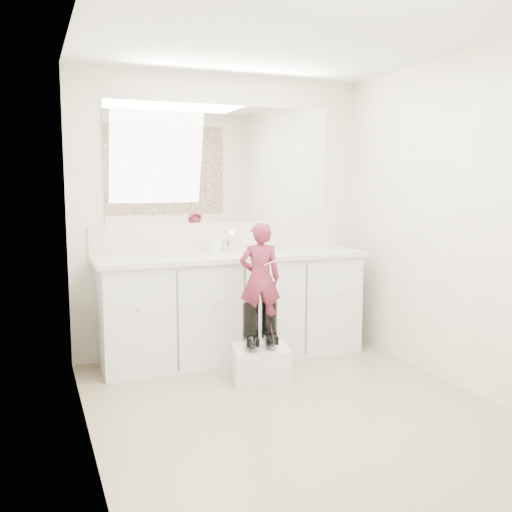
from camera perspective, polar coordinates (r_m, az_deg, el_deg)
name	(u,v)px	position (r m, az deg, el deg)	size (l,w,h in m)	color
floor	(296,409)	(3.89, 4.03, -15.06)	(3.00, 3.00, 0.00)	#89715A
ceiling	(300,29)	(3.71, 4.38, 21.66)	(3.00, 3.00, 0.00)	white
wall_back	(222,215)	(5.00, -3.39, 4.10)	(2.60, 2.60, 0.00)	beige
wall_front	(467,255)	(2.36, 20.38, 0.09)	(2.60, 2.60, 0.00)	beige
wall_left	(84,234)	(3.26, -16.85, 2.09)	(3.00, 3.00, 0.00)	beige
wall_right	(461,222)	(4.34, 19.85, 3.19)	(3.00, 3.00, 0.00)	beige
vanity_cabinet	(233,308)	(4.84, -2.28, -5.26)	(2.20, 0.55, 0.85)	silver
countertop	(234,257)	(4.75, -2.25, -0.06)	(2.28, 0.58, 0.04)	beige
backsplash	(223,236)	(5.00, -3.32, 1.97)	(2.28, 0.03, 0.25)	beige
mirror	(222,164)	(4.98, -3.38, 9.15)	(2.00, 0.02, 1.00)	white
dot_panel	(471,137)	(2.36, 20.70, 11.04)	(2.00, 0.01, 1.20)	#472819
faucet	(227,246)	(4.90, -2.90, 0.99)	(0.08, 0.08, 0.10)	silver
cup	(283,245)	(4.98, 2.74, 1.11)	(0.11, 0.11, 0.10)	beige
soap_bottle	(214,243)	(4.73, -4.23, 1.31)	(0.09, 0.09, 0.19)	white
step_stool	(261,364)	(4.35, 0.50, -10.76)	(0.41, 0.34, 0.26)	silver
boot_left	(251,326)	(4.26, -0.54, -6.97)	(0.12, 0.23, 0.34)	black
boot_right	(269,324)	(4.31, 1.33, -6.79)	(0.12, 0.23, 0.34)	black
toddler	(260,279)	(4.21, 0.40, -2.27)	(0.30, 0.20, 0.84)	#B0365A
toothbrush	(273,262)	(4.15, 1.72, -0.58)	(0.01, 0.01, 0.14)	#EB5B8B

